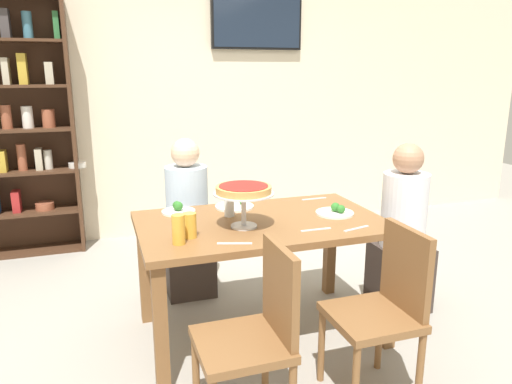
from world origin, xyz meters
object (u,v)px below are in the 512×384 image
beer_glass_amber_tall (178,229)px  bookshelf (5,126)px  cutlery_knife_near (316,230)px  cutlery_knife_far (356,229)px  dining_table (261,236)px  chair_near_left (256,330)px  salad_plate_far_diner (178,209)px  cutlery_fork_far (314,199)px  diner_far_left (188,229)px  salad_plate_spare (336,212)px  deep_dish_pizza_stand (244,192)px  diner_head_east (402,240)px  beer_glass_amber_short (190,225)px  chair_near_right (384,305)px  television (257,23)px  cutlery_fork_near (235,243)px  water_glass_clear_near (229,208)px  salad_plate_near_diner (234,205)px

beer_glass_amber_tall → bookshelf: bearing=115.7°
cutlery_knife_near → cutlery_knife_far: bearing=-13.2°
dining_table → chair_near_left: 0.83m
salad_plate_far_diner → cutlery_knife_near: (0.67, -0.59, -0.02)m
chair_near_left → cutlery_fork_far: size_ratio=4.83×
diner_far_left → salad_plate_spare: size_ratio=4.91×
deep_dish_pizza_stand → diner_far_left: bearing=102.5°
salad_plate_far_diner → diner_head_east: bearing=-11.3°
diner_head_east → bookshelf: bearing=-36.9°
bookshelf → cutlery_knife_near: (1.85, -2.28, -0.40)m
diner_head_east → beer_glass_amber_short: bearing=7.3°
diner_head_east → chair_near_left: bearing=31.1°
diner_head_east → chair_near_right: (-0.63, -0.76, -0.01)m
television → cutlery_knife_far: 2.77m
diner_head_east → salad_plate_spare: (-0.54, -0.05, 0.27)m
deep_dish_pizza_stand → cutlery_fork_near: size_ratio=1.90×
diner_head_east → cutlery_fork_near: 1.36m
chair_near_right → cutlery_knife_far: chair_near_right is taller
cutlery_fork_near → cutlery_knife_near: same height
salad_plate_spare → water_glass_clear_near: (-0.63, 0.17, 0.03)m
bookshelf → salad_plate_near_diner: bearing=-47.5°
chair_near_right → beer_glass_amber_short: size_ratio=6.45×
bookshelf → chair_near_right: bookshelf is taller
chair_near_left → cutlery_fork_far: (0.79, 1.10, 0.26)m
television → deep_dish_pizza_stand: television is taller
dining_table → cutlery_fork_near: 0.44m
dining_table → bookshelf: bookshelf is taller
beer_glass_amber_tall → salad_plate_far_diner: bearing=80.7°
deep_dish_pizza_stand → cutlery_knife_far: (0.59, -0.24, -0.20)m
water_glass_clear_near → deep_dish_pizza_stand: bearing=-84.6°
dining_table → diner_head_east: 1.03m
beer_glass_amber_tall → cutlery_fork_far: (1.04, 0.59, -0.08)m
chair_near_right → salad_plate_near_diner: bearing=23.6°
chair_near_right → cutlery_fork_near: (-0.65, 0.40, 0.26)m
deep_dish_pizza_stand → salad_plate_spare: deep_dish_pizza_stand is taller
cutlery_knife_near → chair_near_left: bearing=-135.7°
beer_glass_amber_tall → cutlery_knife_far: size_ratio=0.87×
diner_head_east → deep_dish_pizza_stand: bearing=5.7°
salad_plate_far_diner → beer_glass_amber_short: bearing=-92.3°
cutlery_fork_near → cutlery_knife_far: size_ratio=1.00×
salad_plate_spare → beer_glass_amber_tall: size_ratio=1.50×
salad_plate_spare → cutlery_knife_near: (-0.25, -0.24, -0.01)m
beer_glass_amber_short → cutlery_fork_far: 1.09m
salad_plate_near_diner → cutlery_fork_near: (-0.19, -0.66, -0.01)m
chair_near_left → cutlery_knife_near: (0.52, 0.49, 0.26)m
diner_head_east → diner_far_left: same height
salad_plate_spare → chair_near_left: bearing=-136.2°
television → salad_plate_spare: (-0.21, -2.13, -1.30)m
beer_glass_amber_short → cutlery_knife_near: bearing=-8.6°
bookshelf → chair_near_right: 3.46m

